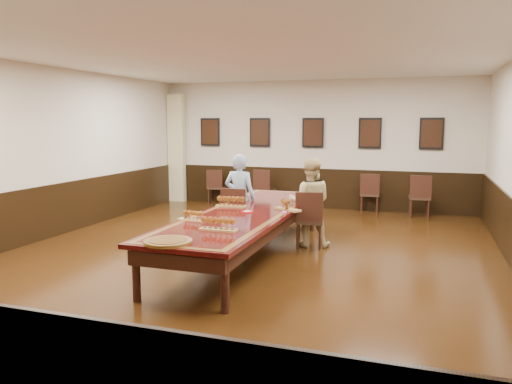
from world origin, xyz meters
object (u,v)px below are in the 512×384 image
(person_man, at_px, (240,197))
(chair_man, at_px, (238,214))
(person_woman, at_px, (310,202))
(conference_table, at_px, (246,220))
(chair_woman, at_px, (309,219))
(spare_chair_c, at_px, (370,193))
(spare_chair_d, at_px, (420,196))
(spare_chair_b, at_px, (265,189))
(spare_chair_a, at_px, (216,186))
(carved_platter, at_px, (168,241))

(person_man, bearing_deg, chair_man, 90.00)
(person_woman, xyz_separation_m, conference_table, (-0.80, -1.08, -0.17))
(person_man, height_order, person_woman, person_man)
(chair_woman, distance_m, spare_chair_c, 3.79)
(chair_man, height_order, spare_chair_c, chair_man)
(chair_woman, distance_m, spare_chair_d, 3.91)
(spare_chair_b, relative_size, spare_chair_c, 1.03)
(chair_woman, relative_size, spare_chair_a, 1.08)
(person_woman, bearing_deg, spare_chair_d, -128.93)
(spare_chair_d, xyz_separation_m, person_man, (-3.11, -3.38, 0.31))
(conference_table, bearing_deg, spare_chair_d, 59.67)
(spare_chair_a, bearing_deg, person_woman, 123.39)
(spare_chair_c, xyz_separation_m, conference_table, (-1.47, -4.71, 0.13))
(spare_chair_a, bearing_deg, spare_chair_d, 167.40)
(spare_chair_c, relative_size, spare_chair_d, 0.97)
(spare_chair_d, distance_m, conference_table, 5.16)
(spare_chair_d, distance_m, person_woman, 3.84)
(chair_man, distance_m, chair_woman, 1.33)
(spare_chair_d, height_order, carved_platter, spare_chair_d)
(spare_chair_d, bearing_deg, spare_chair_b, -6.22)
(chair_woman, distance_m, conference_table, 1.28)
(chair_woman, height_order, conference_table, chair_woman)
(chair_man, distance_m, person_man, 0.32)
(chair_man, bearing_deg, spare_chair_d, -129.83)
(chair_man, bearing_deg, spare_chair_c, -115.91)
(chair_man, relative_size, person_woman, 0.64)
(carved_platter, bearing_deg, chair_woman, 73.13)
(spare_chair_d, height_order, person_woman, person_woman)
(person_man, bearing_deg, chair_woman, 177.99)
(spare_chair_c, xyz_separation_m, carved_platter, (-1.64, -6.98, 0.29))
(chair_woman, relative_size, conference_table, 0.20)
(spare_chair_b, bearing_deg, person_man, 107.45)
(carved_platter, bearing_deg, spare_chair_c, 76.81)
(spare_chair_c, height_order, person_woman, person_woman)
(person_woman, bearing_deg, person_man, -10.13)
(spare_chair_b, height_order, spare_chair_d, spare_chair_d)
(chair_woman, relative_size, carved_platter, 1.38)
(chair_woman, xyz_separation_m, person_woman, (-0.02, 0.10, 0.28))
(person_man, distance_m, conference_table, 1.20)
(spare_chair_c, bearing_deg, chair_woman, 77.33)
(spare_chair_a, height_order, carved_platter, spare_chair_a)
(chair_man, relative_size, spare_chair_c, 1.05)
(chair_man, height_order, person_man, person_man)
(chair_man, bearing_deg, person_man, -90.00)
(chair_woman, height_order, carved_platter, chair_woman)
(chair_man, distance_m, spare_chair_a, 4.35)
(chair_man, distance_m, spare_chair_c, 4.24)
(spare_chair_b, bearing_deg, conference_table, 111.24)
(chair_man, height_order, conference_table, chair_man)
(person_man, bearing_deg, spare_chair_d, -130.69)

